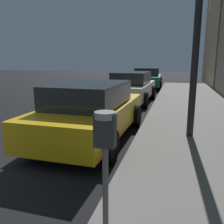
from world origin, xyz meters
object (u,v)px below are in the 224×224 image
object	(u,v)px
car_yellow_cab	(91,111)
car_silver	(131,87)
car_green	(147,78)
parking_meter	(105,149)

from	to	relation	value
car_yellow_cab	car_silver	distance (m)	5.69
car_yellow_cab	car_green	distance (m)	12.18
parking_meter	car_green	xyz separation A→B (m)	(-1.46, 15.83, -0.48)
car_yellow_cab	car_silver	xyz separation A→B (m)	(0.00, 5.69, -0.00)
car_green	parking_meter	bearing A→B (deg)	-84.74
car_green	car_silver	bearing A→B (deg)	-89.99
parking_meter	car_green	world-z (taller)	parking_meter
car_silver	car_yellow_cab	bearing A→B (deg)	-90.01
parking_meter	car_yellow_cab	xyz separation A→B (m)	(-1.46, 3.65, -0.48)
car_silver	parking_meter	bearing A→B (deg)	-81.13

